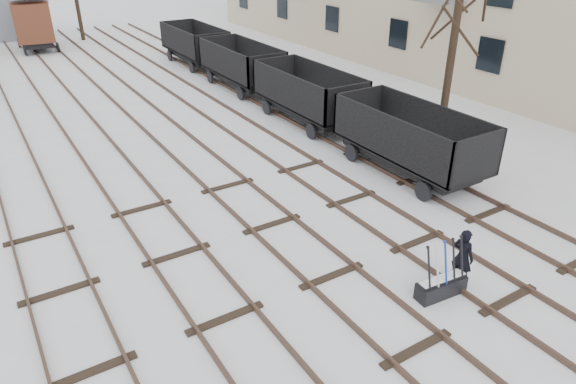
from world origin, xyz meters
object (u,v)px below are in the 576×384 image
(ground_frame, at_px, (441,286))
(box_van_wagon, at_px, (32,18))
(freight_wagon_a, at_px, (409,149))
(worker, at_px, (463,257))

(ground_frame, xyz_separation_m, box_van_wagon, (-3.66, 34.92, 1.88))
(freight_wagon_a, xyz_separation_m, box_van_wagon, (-7.87, 29.35, 1.25))
(ground_frame, height_order, freight_wagon_a, freight_wagon_a)
(ground_frame, relative_size, worker, 0.96)
(worker, height_order, box_van_wagon, box_van_wagon)
(ground_frame, bearing_deg, worker, 12.64)
(freight_wagon_a, bearing_deg, worker, -122.29)
(worker, xyz_separation_m, freight_wagon_a, (3.46, 5.48, 0.14))
(worker, relative_size, box_van_wagon, 0.30)
(worker, bearing_deg, box_van_wagon, -0.85)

